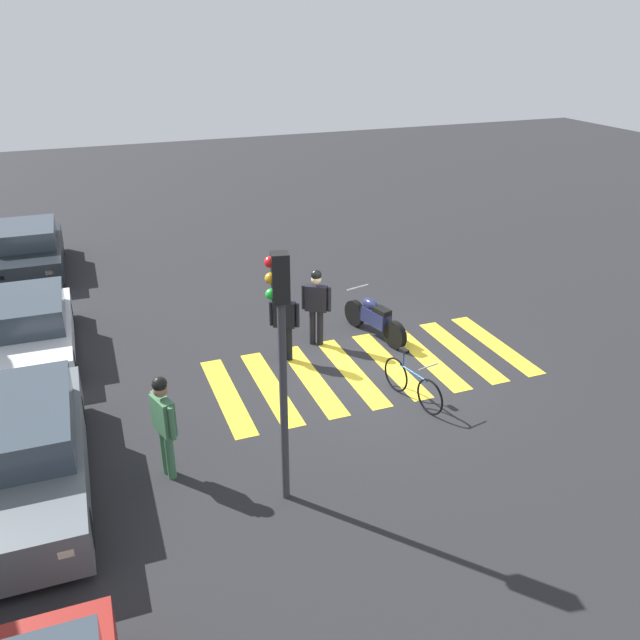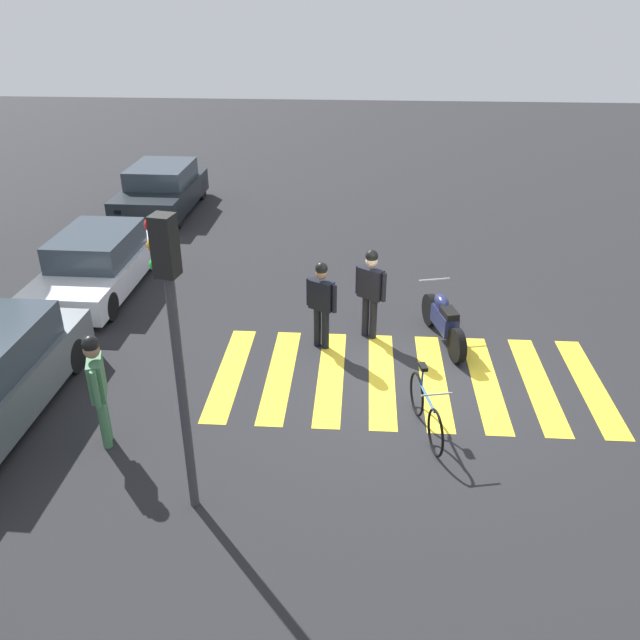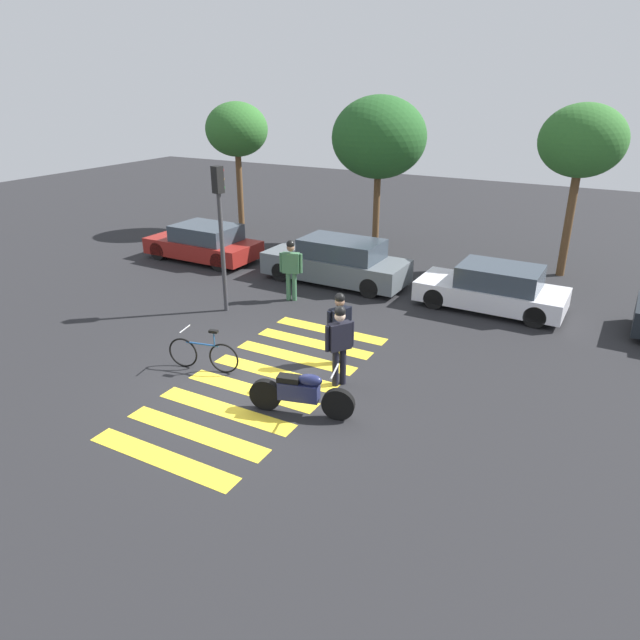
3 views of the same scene
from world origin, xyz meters
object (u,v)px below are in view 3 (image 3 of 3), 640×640
(car_maroon_wagon, at_px, (204,243))
(leaning_bicycle, at_px, (203,354))
(officer_by_motorcycle, at_px, (339,324))
(car_white_van, at_px, (493,289))
(officer_on_foot, at_px, (340,340))
(pedestrian_bystander, at_px, (291,266))
(car_grey_coupe, at_px, (337,262))
(traffic_light_pole, at_px, (221,216))
(police_motorcycle, at_px, (301,393))

(car_maroon_wagon, bearing_deg, leaning_bicycle, -50.85)
(officer_by_motorcycle, relative_size, car_maroon_wagon, 0.41)
(officer_by_motorcycle, bearing_deg, car_white_van, 66.16)
(leaning_bicycle, relative_size, officer_on_foot, 0.93)
(pedestrian_bystander, bearing_deg, car_maroon_wagon, 157.48)
(car_maroon_wagon, bearing_deg, car_white_van, 0.41)
(officer_by_motorcycle, bearing_deg, leaning_bicycle, -145.10)
(officer_by_motorcycle, height_order, car_grey_coupe, officer_by_motorcycle)
(leaning_bicycle, distance_m, car_white_van, 8.45)
(car_white_van, bearing_deg, car_maroon_wagon, -179.59)
(pedestrian_bystander, bearing_deg, car_white_van, 21.53)
(officer_on_foot, distance_m, car_maroon_wagon, 10.48)
(officer_on_foot, relative_size, car_white_van, 0.44)
(leaning_bicycle, bearing_deg, traffic_light_pole, 119.44)
(leaning_bicycle, bearing_deg, car_grey_coupe, 91.38)
(pedestrian_bystander, relative_size, traffic_light_pole, 0.46)
(officer_on_foot, relative_size, officer_by_motorcycle, 1.05)
(leaning_bicycle, xyz_separation_m, car_grey_coupe, (-0.17, 6.90, 0.30))
(car_maroon_wagon, relative_size, car_grey_coupe, 0.88)
(leaning_bicycle, distance_m, traffic_light_pole, 4.35)
(pedestrian_bystander, height_order, car_maroon_wagon, pedestrian_bystander)
(traffic_light_pole, bearing_deg, officer_by_motorcycle, -18.28)
(officer_by_motorcycle, relative_size, traffic_light_pole, 0.43)
(officer_on_foot, bearing_deg, officer_by_motorcycle, 117.04)
(leaning_bicycle, xyz_separation_m, pedestrian_bystander, (-0.61, 4.80, 0.68))
(police_motorcycle, relative_size, car_grey_coupe, 0.44)
(leaning_bicycle, bearing_deg, police_motorcycle, -10.86)
(pedestrian_bystander, bearing_deg, police_motorcycle, -56.95)
(police_motorcycle, bearing_deg, traffic_light_pole, 141.30)
(car_maroon_wagon, xyz_separation_m, traffic_light_pole, (3.78, -3.67, 2.09))
(police_motorcycle, bearing_deg, officer_by_motorcycle, 98.44)
(officer_by_motorcycle, relative_size, pedestrian_bystander, 0.94)
(officer_on_foot, bearing_deg, car_white_van, 73.28)
(police_motorcycle, xyz_separation_m, car_maroon_wagon, (-8.46, 7.41, 0.16))
(officer_on_foot, relative_size, car_grey_coupe, 0.38)
(officer_by_motorcycle, bearing_deg, police_motorcycle, -81.56)
(car_maroon_wagon, bearing_deg, police_motorcycle, -41.23)
(police_motorcycle, height_order, pedestrian_bystander, pedestrian_bystander)
(leaning_bicycle, relative_size, car_grey_coupe, 0.36)
(officer_on_foot, bearing_deg, car_maroon_wagon, 145.02)
(police_motorcycle, relative_size, officer_on_foot, 1.15)
(police_motorcycle, distance_m, officer_on_foot, 1.54)
(officer_by_motorcycle, bearing_deg, pedestrian_bystander, 135.95)
(officer_on_foot, distance_m, car_grey_coupe, 6.82)
(pedestrian_bystander, distance_m, car_white_van, 5.85)
(police_motorcycle, xyz_separation_m, leaning_bicycle, (-2.87, 0.55, -0.07))
(leaning_bicycle, xyz_separation_m, traffic_light_pole, (-1.80, 3.20, 2.33))
(officer_by_motorcycle, relative_size, car_grey_coupe, 0.37)
(officer_on_foot, relative_size, car_maroon_wagon, 0.44)
(officer_on_foot, xyz_separation_m, pedestrian_bystander, (-3.60, 3.94, 0.02))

